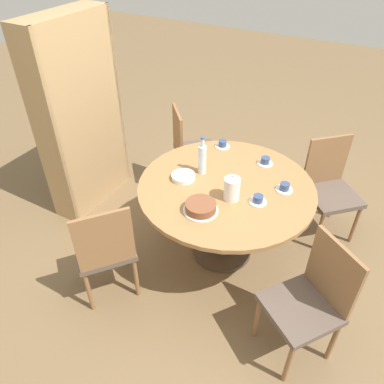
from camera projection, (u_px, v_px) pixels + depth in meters
name	position (u px, v px, depth m)	size (l,w,h in m)	color
ground_plane	(222.00, 251.00, 3.38)	(14.00, 14.00, 0.00)	brown
dining_table	(225.00, 200.00, 3.02)	(1.39, 1.39, 0.74)	#473828
chair_a	(105.00, 248.00, 2.74)	(0.59, 0.59, 0.92)	olive
chair_b	(310.00, 300.00, 2.38)	(0.59, 0.59, 0.92)	olive
chair_c	(330.00, 187.00, 3.33)	(0.59, 0.59, 0.92)	olive
chair_d	(191.00, 148.00, 3.84)	(0.59, 0.59, 0.92)	olive
bookshelf	(82.00, 119.00, 3.46)	(0.87, 0.28, 1.82)	tan
coffee_pot	(232.00, 188.00, 2.74)	(0.12, 0.12, 0.22)	white
water_bottle	(202.00, 159.00, 2.98)	(0.07, 0.07, 0.33)	silver
cake_main	(201.00, 207.00, 2.66)	(0.25, 0.25, 0.07)	white
cup_a	(265.00, 161.00, 3.15)	(0.13, 0.13, 0.06)	silver
cup_b	(258.00, 200.00, 2.75)	(0.13, 0.13, 0.06)	silver
cup_c	(222.00, 144.00, 3.37)	(0.13, 0.13, 0.06)	silver
cup_d	(284.00, 187.00, 2.86)	(0.13, 0.13, 0.06)	silver
plate_stack	(183.00, 177.00, 2.98)	(0.19, 0.19, 0.04)	white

